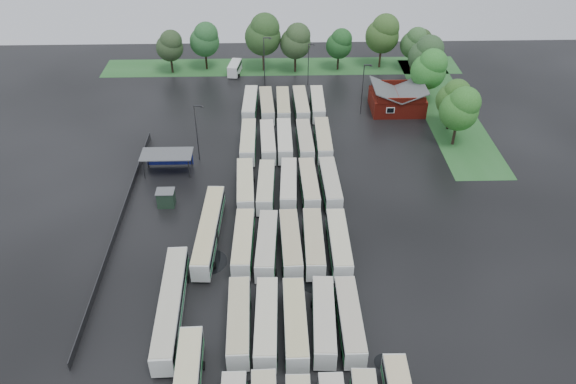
{
  "coord_description": "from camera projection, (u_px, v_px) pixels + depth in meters",
  "views": [
    {
      "loc": [
        0.16,
        -55.53,
        50.43
      ],
      "look_at": [
        2.0,
        12.0,
        2.5
      ],
      "focal_mm": 35.0,
      "sensor_mm": 36.0,
      "label": 1
    }
  ],
  "objects": [
    {
      "name": "bus_r3c4",
      "position": [
        330.0,
        184.0,
        85.78
      ],
      "size": [
        2.78,
        11.7,
        3.24
      ],
      "rotation": [
        0.0,
        0.0,
        0.03
      ],
      "color": "silver",
      "rests_on": "ground"
    },
    {
      "name": "tree_north_6",
      "position": [
        415.0,
        43.0,
        122.04
      ],
      "size": [
        5.95,
        5.95,
        9.85
      ],
      "color": "#2F1F14",
      "rests_on": "ground"
    },
    {
      "name": "puddle_4",
      "position": [
        385.0,
        362.0,
        60.99
      ],
      "size": [
        2.36,
        2.36,
        0.01
      ],
      "primitive_type": "cylinder",
      "color": "black",
      "rests_on": "ground"
    },
    {
      "name": "minibus",
      "position": [
        235.0,
        68.0,
        123.22
      ],
      "size": [
        3.01,
        6.09,
        2.55
      ],
      "rotation": [
        0.0,
        0.0,
        -0.15
      ],
      "color": "white",
      "rests_on": "ground"
    },
    {
      "name": "bus_r5c3",
      "position": [
        301.0,
        105.0,
        107.58
      ],
      "size": [
        2.88,
        11.93,
        3.3
      ],
      "rotation": [
        0.0,
        0.0,
        0.03
      ],
      "color": "silver",
      "rests_on": "ground"
    },
    {
      "name": "bus_r1c1",
      "position": [
        266.0,
        322.0,
        63.26
      ],
      "size": [
        2.75,
        11.83,
        3.28
      ],
      "rotation": [
        0.0,
        0.0,
        -0.02
      ],
      "color": "silver",
      "rests_on": "ground"
    },
    {
      "name": "bus_r3c3",
      "position": [
        309.0,
        185.0,
        85.63
      ],
      "size": [
        2.8,
        11.61,
        3.21
      ],
      "rotation": [
        0.0,
        0.0,
        0.03
      ],
      "color": "silver",
      "rests_on": "ground"
    },
    {
      "name": "bus_r2c1",
      "position": [
        267.0,
        245.0,
        74.17
      ],
      "size": [
        3.08,
        11.87,
        3.27
      ],
      "rotation": [
        0.0,
        0.0,
        -0.05
      ],
      "color": "silver",
      "rests_on": "ground"
    },
    {
      "name": "bus_r2c0",
      "position": [
        243.0,
        243.0,
        74.52
      ],
      "size": [
        2.76,
        11.71,
        3.24
      ],
      "rotation": [
        0.0,
        0.0,
        -0.02
      ],
      "color": "silver",
      "rests_on": "ground"
    },
    {
      "name": "lamp_post_back_e",
      "position": [
        309.0,
        62.0,
        116.21
      ],
      "size": [
        1.39,
        0.27,
        9.05
      ],
      "color": "#2D2D30",
      "rests_on": "ground"
    },
    {
      "name": "bus_r1c4",
      "position": [
        350.0,
        320.0,
        63.55
      ],
      "size": [
        2.49,
        11.58,
        3.22
      ],
      "rotation": [
        0.0,
        0.0,
        0.0
      ],
      "color": "silver",
      "rests_on": "ground"
    },
    {
      "name": "tree_east_3",
      "position": [
        427.0,
        55.0,
        113.29
      ],
      "size": [
        7.04,
        7.04,
        11.67
      ],
      "color": "#3B2113",
      "rests_on": "ground"
    },
    {
      "name": "tree_north_1",
      "position": [
        205.0,
        39.0,
        122.2
      ],
      "size": [
        6.5,
        6.5,
        10.77
      ],
      "color": "black",
      "rests_on": "ground"
    },
    {
      "name": "tree_east_2",
      "position": [
        430.0,
        69.0,
        108.1
      ],
      "size": [
        6.84,
        6.84,
        11.33
      ],
      "color": "black",
      "rests_on": "ground"
    },
    {
      "name": "bus_r4c0",
      "position": [
        248.0,
        142.0,
        96.18
      ],
      "size": [
        2.53,
        11.82,
        3.29
      ],
      "rotation": [
        0.0,
        0.0,
        -0.0
      ],
      "color": "silver",
      "rests_on": "ground"
    },
    {
      "name": "tree_north_4",
      "position": [
        340.0,
        43.0,
        122.44
      ],
      "size": [
        5.7,
        5.7,
        9.45
      ],
      "color": "black",
      "rests_on": "ground"
    },
    {
      "name": "bus_r3c0",
      "position": [
        245.0,
        186.0,
        85.28
      ],
      "size": [
        3.02,
        11.94,
        3.3
      ],
      "rotation": [
        0.0,
        0.0,
        0.04
      ],
      "color": "silver",
      "rests_on": "ground"
    },
    {
      "name": "lamp_post_ne",
      "position": [
        363.0,
        86.0,
        105.08
      ],
      "size": [
        1.55,
        0.3,
        10.1
      ],
      "color": "#2D2D30",
      "rests_on": "ground"
    },
    {
      "name": "brick_building",
      "position": [
        397.0,
        101.0,
        108.76
      ],
      "size": [
        10.07,
        8.6,
        5.39
      ],
      "color": "maroon",
      "rests_on": "ground"
    },
    {
      "name": "artic_bus_west_c",
      "position": [
        171.0,
        306.0,
        65.28
      ],
      "size": [
        3.03,
        17.81,
        3.29
      ],
      "rotation": [
        0.0,
        0.0,
        0.03
      ],
      "color": "silver",
      "rests_on": "ground"
    },
    {
      "name": "bus_r4c3",
      "position": [
        305.0,
        141.0,
        96.45
      ],
      "size": [
        2.72,
        11.5,
        3.18
      ],
      "rotation": [
        0.0,
        0.0,
        0.03
      ],
      "color": "silver",
      "rests_on": "ground"
    },
    {
      "name": "bus_r5c2",
      "position": [
        283.0,
        105.0,
        107.51
      ],
      "size": [
        2.54,
        11.54,
        3.21
      ],
      "rotation": [
        0.0,
        0.0,
        0.01
      ],
      "color": "silver",
      "rests_on": "ground"
    },
    {
      "name": "tree_north_3",
      "position": [
        296.0,
        41.0,
        120.84
      ],
      "size": [
        6.69,
        6.69,
        11.07
      ],
      "color": "black",
      "rests_on": "ground"
    },
    {
      "name": "utility_hut",
      "position": [
        166.0,
        198.0,
        83.59
      ],
      "size": [
        2.7,
        2.2,
        2.62
      ],
      "color": "black",
      "rests_on": "ground"
    },
    {
      "name": "bus_r2c3",
      "position": [
        314.0,
        243.0,
        74.47
      ],
      "size": [
        2.67,
        11.86,
        3.29
      ],
      "rotation": [
        0.0,
        0.0,
        -0.01
      ],
      "color": "silver",
      "rests_on": "ground"
    },
    {
      "name": "puddle_2",
      "position": [
        208.0,
        262.0,
        74.12
      ],
      "size": [
        5.15,
        5.15,
        0.01
      ],
      "primitive_type": "cylinder",
      "color": "black",
      "rests_on": "ground"
    },
    {
      "name": "grass_strip_east",
      "position": [
        446.0,
        109.0,
        110.09
      ],
      "size": [
        10.0,
        50.0,
        0.01
      ],
      "primitive_type": "cube",
      "color": "#265D27",
      "rests_on": "ground"
    },
    {
      "name": "bus_r3c1",
      "position": [
        266.0,
        187.0,
        85.26
      ],
      "size": [
        2.84,
        11.5,
        3.18
      ],
      "rotation": [
        0.0,
        0.0,
        -0.04
      ],
      "color": "silver",
      "rests_on": "ground"
    },
    {
      "name": "bus_r2c4",
      "position": [
        339.0,
        244.0,
        74.32
      ],
      "size": [
        2.57,
        11.9,
        3.31
      ],
      "rotation": [
        0.0,
        0.0,
        -0.0
      ],
      "color": "silver",
      "rests_on": "ground"
    },
    {
      "name": "artic_bus_west_b",
      "position": [
        209.0,
        230.0,
        76.68
      ],
      "size": [
        3.21,
        17.47,
        3.23
      ],
      "rotation": [
        0.0,
        0.0,
        -0.04
      ],
      "color": "silver",
      "rests_on": "ground"
    },
    {
      "name": "tree_north_0",
      "position": [
        170.0,
        45.0,
        120.99
      ],
      "size": [
        5.87,
        5.87,
        9.72
      ],
      "color": "black",
      "rests_on": "ground"
    },
    {
      "name": "bus_r4c2",
      "position": [
        285.0,
        141.0,
        96.52
      ],
      "size": [
        2.55,
        11.59,
        3.22
      ],
      "rotation": [
        0.0,
        0.0,
        0.01
      ],
      "color": "silver",
      "rests_on": "ground"
    },
    {
      "name": "bus_r1c0",
      "position": [
        239.0,
        321.0,
        63.41
      ],
      "size": [
        2.77,
        11.74,
        3.25
      ],
      "rotation": [
        0.0,
        0.0,
        0.03
      ],
      "color": "silver",
      "rests_on": "ground"
    },
    {
      "name": "bus_r5c1",
      "position": [
        267.0,
        105.0,
        107.55
      ],
      "size": [
        3.03,
        11.61,
        3.2
      ],
      "rotation": [
        0.0,
        0.0,
        0.05
      ],
      "color": "silver",
      "rests_on": "ground"
    },
    {
      "name": "ground",
      "position": [
        275.0,
        260.0,
        74.44
      ],
      "size": [
        160.0,
        160.0,
        0.0
      ],
      "primitive_type": "plane",
      "color": "black",
      "rests_on": "ground"
    },
    {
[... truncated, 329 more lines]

